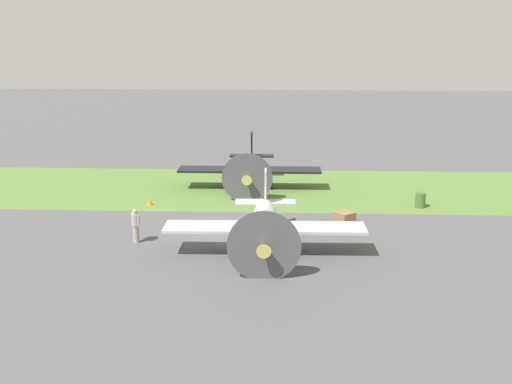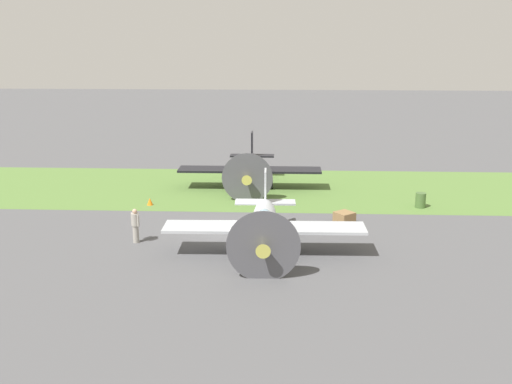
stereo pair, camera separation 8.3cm
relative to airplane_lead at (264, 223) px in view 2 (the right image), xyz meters
name	(u,v)px [view 2 (the right image)]	position (x,y,z in m)	size (l,w,h in m)	color
ground_plane	(239,233)	(1.42, -2.65, -1.41)	(160.00, 160.00, 0.00)	#515154
grass_verge	(249,188)	(1.42, -11.75, -1.41)	(120.00, 11.00, 0.01)	#567A38
airplane_lead	(264,223)	(0.00, 0.00, 0.00)	(9.43, 7.50, 3.38)	#B2B7BC
airplane_wingman	(250,167)	(1.36, -11.98, 0.01)	(9.45, 7.52, 3.39)	black
ground_crew_chief	(135,225)	(6.39, -0.95, -0.50)	(0.50, 0.46, 1.73)	#9E998E
fuel_drum	(421,200)	(-9.02, -7.73, -0.96)	(0.60, 0.60, 0.90)	#476633
supply_crate	(344,218)	(-4.21, -4.46, -1.09)	(0.90, 0.90, 0.64)	olive
runway_marker_cone	(150,201)	(7.15, -7.51, -1.19)	(0.36, 0.36, 0.44)	orange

